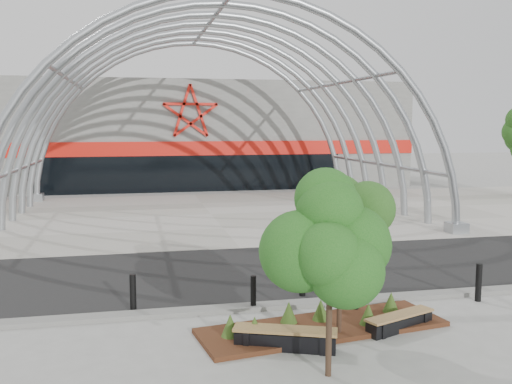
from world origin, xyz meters
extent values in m
plane|color=gray|center=(0.00, 0.00, 0.00)|extent=(140.00, 140.00, 0.00)
cube|color=black|center=(0.00, 3.50, 0.01)|extent=(140.00, 7.00, 0.02)
cube|color=#A39F93|center=(0.00, 15.50, 0.02)|extent=(60.00, 17.00, 0.04)
cube|color=slate|center=(0.00, -0.25, 0.06)|extent=(60.00, 0.50, 0.12)
cube|color=slate|center=(0.00, 33.50, 4.00)|extent=(34.00, 15.00, 8.00)
cube|color=black|center=(0.00, 26.05, 1.30)|extent=(22.00, 0.25, 2.60)
cube|color=red|center=(0.00, 26.05, 3.10)|extent=(34.00, 0.30, 1.00)
torus|color=#989DA1|center=(0.00, 8.00, 0.00)|extent=(20.36, 0.36, 20.36)
torus|color=#989DA1|center=(0.00, 10.50, 0.00)|extent=(20.36, 0.36, 20.36)
torus|color=#989DA1|center=(0.00, 13.00, 0.00)|extent=(20.36, 0.36, 20.36)
torus|color=#989DA1|center=(0.00, 15.50, 0.00)|extent=(20.36, 0.36, 20.36)
torus|color=#989DA1|center=(0.00, 18.00, 0.00)|extent=(20.36, 0.36, 20.36)
torus|color=#989DA1|center=(0.00, 20.50, 0.00)|extent=(20.36, 0.36, 20.36)
torus|color=#989DA1|center=(0.00, 23.00, 0.00)|extent=(20.36, 0.36, 20.36)
cylinder|color=#989DA1|center=(9.66, 15.50, 2.59)|extent=(0.20, 15.00, 0.20)
cylinder|color=#989DA1|center=(7.07, 15.50, 7.07)|extent=(0.20, 15.00, 0.20)
cylinder|color=#989DA1|center=(0.00, 15.50, 10.00)|extent=(0.20, 15.00, 0.20)
cylinder|color=#989DA1|center=(-7.07, 15.50, 7.07)|extent=(0.20, 15.00, 0.20)
cylinder|color=#989DA1|center=(-9.66, 15.50, 2.59)|extent=(0.20, 15.00, 0.20)
cube|color=#989DA1|center=(-10.00, 23.00, 0.25)|extent=(0.80, 0.80, 0.50)
cube|color=#989DA1|center=(10.00, 8.00, 0.25)|extent=(0.80, 0.80, 0.50)
cube|color=#989DA1|center=(10.00, 23.00, 0.25)|extent=(0.80, 0.80, 0.50)
cube|color=#3A170D|center=(0.33, -2.06, 0.06)|extent=(6.17, 2.74, 0.11)
cone|color=#3C5C1F|center=(-1.45, -2.58, 0.37)|extent=(0.41, 0.41, 0.52)
cone|color=#3C5C1F|center=(0.39, -1.71, 0.37)|extent=(0.41, 0.41, 0.52)
cone|color=#3C5C1F|center=(1.40, -2.24, 0.37)|extent=(0.41, 0.41, 0.52)
cone|color=#3C5C1F|center=(-0.42, -1.72, 0.37)|extent=(0.41, 0.41, 0.52)
cone|color=#3C5C1F|center=(2.33, -1.52, 0.37)|extent=(0.41, 0.41, 0.52)
cone|color=#3C5C1F|center=(-1.95, -2.31, 0.37)|extent=(0.41, 0.41, 0.52)
cylinder|color=black|center=(-0.38, -4.46, 0.95)|extent=(0.12, 0.12, 1.91)
ellipsoid|color=#154E14|center=(-0.38, -4.46, 2.69)|extent=(1.63, 1.63, 2.08)
cylinder|color=black|center=(0.54, -2.58, 0.87)|extent=(0.12, 0.12, 1.75)
ellipsoid|color=#214417|center=(0.54, -2.58, 2.46)|extent=(1.44, 1.44, 1.91)
cube|color=black|center=(-0.86, -3.02, 0.19)|extent=(2.20, 1.19, 0.37)
cube|color=black|center=(-1.63, -2.72, 0.22)|extent=(0.30, 0.50, 0.44)
cube|color=black|center=(-0.10, -3.32, 0.22)|extent=(0.30, 0.50, 0.44)
cube|color=brown|center=(-0.86, -3.02, 0.44)|extent=(2.28, 1.28, 0.07)
cube|color=black|center=(2.10, -2.49, 0.16)|extent=(1.89, 1.02, 0.32)
cube|color=black|center=(1.44, -2.75, 0.19)|extent=(0.26, 0.43, 0.38)
cube|color=black|center=(2.76, -2.24, 0.19)|extent=(0.26, 0.43, 0.38)
cube|color=brown|center=(2.10, -2.49, 0.38)|extent=(1.96, 1.10, 0.06)
cylinder|color=black|center=(-4.09, 0.14, 0.51)|extent=(0.16, 0.16, 1.02)
cylinder|color=black|center=(-1.00, -0.29, 0.46)|extent=(0.15, 0.15, 0.92)
cylinder|color=black|center=(1.55, -1.10, 0.50)|extent=(0.16, 0.16, 1.01)
cylinder|color=black|center=(0.61, 0.58, 0.56)|extent=(0.18, 0.18, 1.13)
cylinder|color=black|center=(5.24, -0.87, 0.53)|extent=(0.17, 0.17, 1.06)
camera|label=1|loc=(-3.99, -14.54, 4.91)|focal=40.00mm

